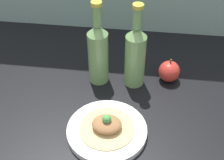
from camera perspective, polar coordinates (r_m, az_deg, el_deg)
ground_plane at (r=97.81cm, az=-3.51°, el=-7.72°), size 180.00×110.00×4.00cm
plate at (r=91.36cm, az=-0.94°, el=-9.14°), size 23.30×23.30×2.33cm
plated_food at (r=89.74cm, az=-0.95°, el=-8.27°), size 16.08×16.08×5.41cm
cider_bottle_left at (r=102.16cm, az=-2.56°, el=5.16°), size 6.78×6.78×29.50cm
cider_bottle_right at (r=101.09cm, az=4.27°, el=4.64°), size 6.78×6.78×29.50cm
apple at (r=108.56cm, az=10.41°, el=1.58°), size 7.35×7.35×8.75cm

